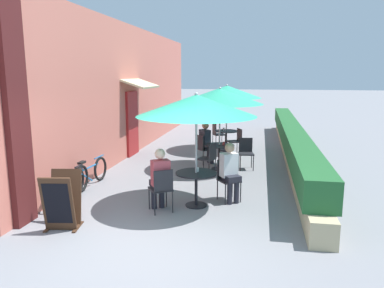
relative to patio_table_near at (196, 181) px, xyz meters
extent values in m
plane|color=gray|center=(-0.51, -2.04, -0.53)|extent=(120.00, 120.00, 0.00)
cube|color=#C66B5B|center=(-3.06, 5.18, 1.57)|extent=(0.24, 14.44, 4.20)
cube|color=#4C1919|center=(-2.88, -1.44, 1.57)|extent=(0.12, 0.56, 4.20)
cube|color=maroon|center=(-2.90, 4.46, 0.52)|extent=(0.08, 0.96, 2.10)
cube|color=beige|center=(-2.59, 4.46, 1.82)|extent=(0.78, 1.80, 0.30)
cube|color=tan|center=(2.24, 5.08, -0.30)|extent=(0.44, 13.44, 0.45)
cube|color=#235B2D|center=(2.24, 5.08, 0.20)|extent=(0.60, 12.77, 0.56)
cylinder|color=black|center=(0.00, 0.00, -0.51)|extent=(0.44, 0.44, 0.02)
cylinder|color=black|center=(0.00, 0.00, -0.18)|extent=(0.06, 0.06, 0.68)
cylinder|color=black|center=(0.00, 0.00, 0.16)|extent=(0.84, 0.84, 0.02)
cylinder|color=#B7B7BC|center=(0.00, 0.00, 0.58)|extent=(0.04, 0.04, 2.21)
cone|color=#2DAD84|center=(0.00, 0.00, 1.52)|extent=(2.37, 2.37, 0.42)
sphere|color=#B7B7BC|center=(0.00, 0.00, 1.74)|extent=(0.07, 0.07, 0.07)
cube|color=#232328|center=(-0.63, -0.42, -0.08)|extent=(0.55, 0.55, 0.04)
cube|color=#232328|center=(-0.53, -0.57, 0.13)|extent=(0.33, 0.24, 0.42)
cylinder|color=#232328|center=(-0.58, -0.17, -0.30)|extent=(0.02, 0.02, 0.45)
cylinder|color=#232328|center=(-0.88, -0.37, -0.30)|extent=(0.02, 0.02, 0.45)
cylinder|color=#232328|center=(-0.38, -0.47, -0.30)|extent=(0.02, 0.02, 0.45)
cylinder|color=#232328|center=(-0.68, -0.67, -0.30)|extent=(0.02, 0.02, 0.45)
cylinder|color=#23232D|center=(-0.66, -0.22, -0.29)|extent=(0.11, 0.11, 0.47)
cylinder|color=#23232D|center=(-0.80, -0.31, -0.29)|extent=(0.11, 0.11, 0.47)
cube|color=#23232D|center=(-0.68, -0.34, 0.00)|extent=(0.45, 0.47, 0.12)
cube|color=#AD424C|center=(-0.62, -0.44, 0.25)|extent=(0.40, 0.37, 0.50)
sphere|color=beige|center=(-0.63, -0.42, 0.62)|extent=(0.20, 0.20, 0.20)
cube|color=#232328|center=(0.63, 0.42, -0.08)|extent=(0.55, 0.55, 0.04)
cube|color=#232328|center=(0.53, 0.57, 0.13)|extent=(0.33, 0.24, 0.42)
cylinder|color=#232328|center=(0.58, 0.17, -0.30)|extent=(0.02, 0.02, 0.45)
cylinder|color=#232328|center=(0.88, 0.37, -0.30)|extent=(0.02, 0.02, 0.45)
cylinder|color=#232328|center=(0.38, 0.47, -0.30)|extent=(0.02, 0.02, 0.45)
cylinder|color=#232328|center=(0.68, 0.67, -0.30)|extent=(0.02, 0.02, 0.45)
cylinder|color=#23232D|center=(0.66, 0.22, -0.29)|extent=(0.11, 0.11, 0.47)
cylinder|color=#23232D|center=(0.80, 0.31, -0.29)|extent=(0.11, 0.11, 0.47)
cube|color=#23232D|center=(0.68, 0.34, 0.00)|extent=(0.45, 0.47, 0.12)
cube|color=white|center=(0.62, 0.44, 0.25)|extent=(0.40, 0.37, 0.50)
sphere|color=tan|center=(0.63, 0.42, 0.62)|extent=(0.20, 0.20, 0.20)
cylinder|color=white|center=(0.01, 0.07, 0.22)|extent=(0.07, 0.07, 0.09)
cylinder|color=black|center=(0.13, 3.05, -0.51)|extent=(0.44, 0.44, 0.02)
cylinder|color=black|center=(0.13, 3.05, -0.18)|extent=(0.06, 0.06, 0.68)
cylinder|color=black|center=(0.13, 3.05, 0.16)|extent=(0.84, 0.84, 0.02)
cylinder|color=#B7B7BC|center=(0.13, 3.05, 0.58)|extent=(0.04, 0.04, 2.21)
cone|color=#2DAD84|center=(0.13, 3.05, 1.52)|extent=(2.37, 2.37, 0.42)
sphere|color=#B7B7BC|center=(0.13, 3.05, 1.74)|extent=(0.07, 0.07, 0.07)
cube|color=#232328|center=(0.88, 3.18, -0.08)|extent=(0.46, 0.46, 0.04)
cube|color=#232328|center=(0.85, 3.36, 0.13)|extent=(0.38, 0.09, 0.42)
cylinder|color=#232328|center=(0.73, 2.97, -0.30)|extent=(0.02, 0.02, 0.45)
cylinder|color=#232328|center=(1.09, 3.03, -0.30)|extent=(0.02, 0.02, 0.45)
cylinder|color=#232328|center=(0.67, 3.33, -0.30)|extent=(0.02, 0.02, 0.45)
cylinder|color=#232328|center=(1.03, 3.39, -0.30)|extent=(0.02, 0.02, 0.45)
cube|color=#232328|center=(-0.35, 3.64, -0.08)|extent=(0.56, 0.56, 0.04)
cube|color=#232328|center=(-0.49, 3.52, 0.13)|extent=(0.26, 0.31, 0.42)
cylinder|color=#232328|center=(-0.09, 3.61, -0.30)|extent=(0.02, 0.02, 0.45)
cylinder|color=#232328|center=(-0.32, 3.89, -0.30)|extent=(0.02, 0.02, 0.45)
cylinder|color=#232328|center=(-0.37, 3.39, -0.30)|extent=(0.02, 0.02, 0.45)
cylinder|color=#232328|center=(-0.60, 3.66, -0.30)|extent=(0.02, 0.02, 0.45)
cylinder|color=#23232D|center=(-0.16, 3.69, -0.29)|extent=(0.11, 0.11, 0.47)
cylinder|color=#23232D|center=(-0.26, 3.82, -0.29)|extent=(0.11, 0.11, 0.47)
cube|color=#23232D|center=(-0.28, 3.70, 0.00)|extent=(0.47, 0.46, 0.12)
cube|color=#282D38|center=(-0.36, 3.63, 0.25)|extent=(0.39, 0.40, 0.50)
sphere|color=#A87556|center=(-0.35, 3.64, 0.62)|extent=(0.20, 0.20, 0.20)
cube|color=#232328|center=(-0.13, 2.34, -0.08)|extent=(0.51, 0.51, 0.04)
cube|color=#232328|center=(0.04, 2.28, 0.13)|extent=(0.16, 0.37, 0.42)
cylinder|color=#232328|center=(-0.24, 2.58, -0.30)|extent=(0.02, 0.02, 0.45)
cylinder|color=#232328|center=(-0.36, 2.24, -0.30)|extent=(0.02, 0.02, 0.45)
cylinder|color=#232328|center=(0.10, 2.45, -0.30)|extent=(0.02, 0.02, 0.45)
cylinder|color=#232328|center=(-0.03, 2.11, -0.30)|extent=(0.02, 0.02, 0.45)
cylinder|color=#B73D3D|center=(0.26, 3.05, 0.22)|extent=(0.07, 0.07, 0.09)
cylinder|color=black|center=(0.08, 5.72, -0.51)|extent=(0.44, 0.44, 0.02)
cylinder|color=black|center=(0.08, 5.72, -0.18)|extent=(0.06, 0.06, 0.68)
cylinder|color=black|center=(0.08, 5.72, 0.16)|extent=(0.84, 0.84, 0.02)
cylinder|color=#B7B7BC|center=(0.08, 5.72, 0.58)|extent=(0.04, 0.04, 2.21)
cone|color=#2DAD84|center=(0.08, 5.72, 1.52)|extent=(2.37, 2.37, 0.42)
sphere|color=#B7B7BC|center=(0.08, 5.72, 1.74)|extent=(0.07, 0.07, 0.07)
cube|color=#232328|center=(-0.24, 6.40, -0.08)|extent=(0.53, 0.53, 0.04)
cube|color=#232328|center=(-0.41, 6.32, 0.13)|extent=(0.19, 0.36, 0.42)
cylinder|color=#232328|center=(0.00, 6.32, -0.30)|extent=(0.02, 0.02, 0.45)
cylinder|color=#232328|center=(-0.16, 6.64, -0.30)|extent=(0.02, 0.02, 0.45)
cylinder|color=#232328|center=(-0.33, 6.16, -0.30)|extent=(0.02, 0.02, 0.45)
cylinder|color=#232328|center=(-0.48, 6.49, -0.30)|extent=(0.02, 0.02, 0.45)
cube|color=#232328|center=(0.41, 5.04, -0.08)|extent=(0.53, 0.53, 0.04)
cube|color=#232328|center=(0.58, 5.11, 0.13)|extent=(0.19, 0.36, 0.42)
cylinder|color=#232328|center=(0.17, 5.12, -0.30)|extent=(0.02, 0.02, 0.45)
cylinder|color=#232328|center=(0.33, 4.80, -0.30)|extent=(0.02, 0.02, 0.45)
cylinder|color=#232328|center=(0.50, 5.28, -0.30)|extent=(0.02, 0.02, 0.45)
cylinder|color=#232328|center=(0.65, 4.95, -0.30)|extent=(0.02, 0.02, 0.45)
cylinder|color=white|center=(-0.02, 5.82, 0.22)|extent=(0.07, 0.07, 0.09)
torus|color=black|center=(-2.71, 0.42, -0.21)|extent=(0.07, 0.63, 0.63)
torus|color=black|center=(-2.70, -0.69, -0.21)|extent=(0.07, 0.63, 0.63)
cylinder|color=black|center=(-2.71, -0.13, -0.04)|extent=(0.05, 0.87, 0.04)
cylinder|color=black|center=(-2.70, -0.33, -0.20)|extent=(0.05, 0.64, 0.42)
cylinder|color=black|center=(-2.70, -0.44, 0.05)|extent=(0.04, 0.04, 0.22)
cube|color=black|center=(-2.70, -0.44, 0.16)|extent=(0.10, 0.22, 0.05)
cylinder|color=black|center=(-2.71, 0.38, 0.12)|extent=(0.04, 0.46, 0.03)
torus|color=black|center=(-2.69, 1.39, -0.22)|extent=(0.10, 0.61, 0.60)
torus|color=black|center=(-2.76, 0.28, -0.22)|extent=(0.10, 0.61, 0.60)
cylinder|color=#236BA8|center=(-2.72, 0.84, -0.06)|extent=(0.09, 0.87, 0.04)
cylinder|color=#236BA8|center=(-2.73, 0.64, -0.21)|extent=(0.08, 0.64, 0.42)
cylinder|color=#236BA8|center=(-2.74, 0.53, 0.03)|extent=(0.04, 0.04, 0.21)
cube|color=black|center=(-2.74, 0.53, 0.14)|extent=(0.11, 0.23, 0.05)
cylinder|color=#236BA8|center=(-2.69, 1.35, 0.09)|extent=(0.06, 0.46, 0.03)
cube|color=#422819|center=(-2.13, -1.31, -0.03)|extent=(0.57, 0.31, 0.98)
cube|color=black|center=(-2.13, -1.29, -0.01)|extent=(0.46, 0.23, 0.74)
cube|color=#422819|center=(-2.07, -1.70, -0.03)|extent=(0.57, 0.31, 0.98)
cube|color=black|center=(-2.06, -1.72, -0.01)|extent=(0.46, 0.23, 0.74)
cube|color=#422819|center=(-1.85, -1.46, -0.51)|extent=(0.14, 0.48, 0.02)
cube|color=#422819|center=(-2.34, -1.54, -0.51)|extent=(0.14, 0.48, 0.02)
camera|label=1|loc=(1.23, -7.18, 2.13)|focal=35.00mm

